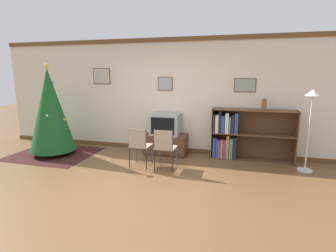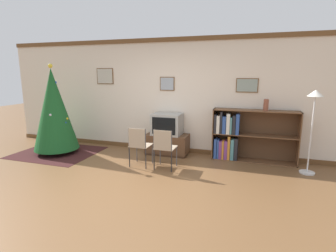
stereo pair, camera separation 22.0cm
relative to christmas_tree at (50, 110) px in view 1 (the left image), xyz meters
name	(u,v)px [view 1 (the left image)]	position (x,y,z in m)	size (l,w,h in m)	color
ground_plane	(129,189)	(2.51, -1.30, -1.05)	(24.00, 24.00, 0.00)	brown
wall_back	(168,96)	(2.51, 1.06, 0.30)	(9.00, 0.11, 2.70)	silver
area_rug	(54,154)	(0.00, 0.00, -1.05)	(1.87, 1.58, 0.01)	#381919
christmas_tree	(50,110)	(0.00, 0.00, 0.00)	(1.03, 1.03, 2.10)	maroon
tv_console	(166,144)	(2.55, 0.73, -0.81)	(1.00, 0.51, 0.48)	#412A1A
television	(166,124)	(2.55, 0.73, -0.33)	(0.67, 0.50, 0.50)	#9E9E99
folding_chair_left	(139,145)	(2.28, -0.27, -0.58)	(0.40, 0.40, 0.82)	tan
folding_chair_right	(165,147)	(2.82, -0.27, -0.58)	(0.40, 0.40, 0.82)	tan
bookshelf	(236,135)	(4.16, 0.82, -0.51)	(1.76, 0.36, 1.12)	brown
vase	(264,104)	(4.69, 0.78, 0.20)	(0.10, 0.10, 0.24)	brown
standing_lamp	(311,109)	(5.50, 0.40, 0.18)	(0.28, 0.28, 1.60)	silver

